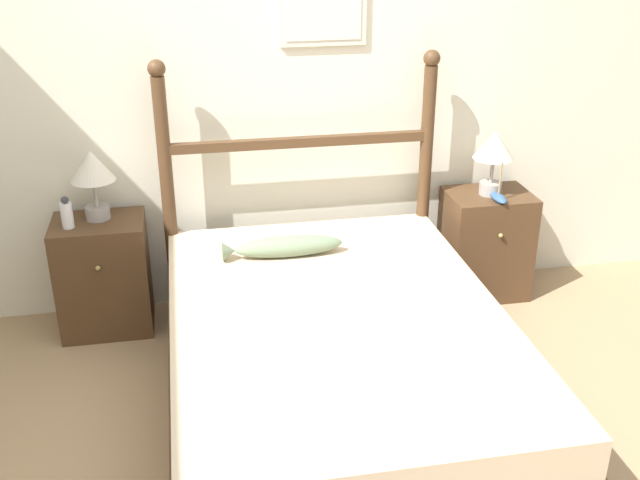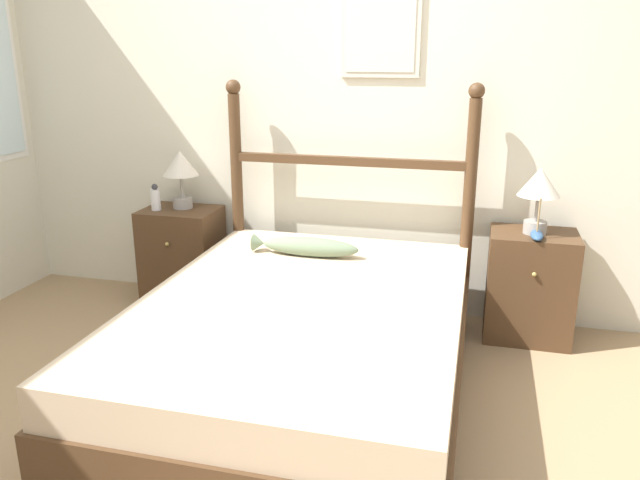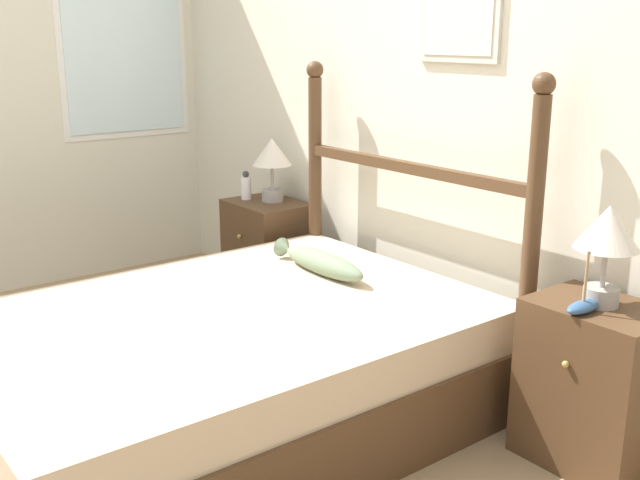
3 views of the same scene
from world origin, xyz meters
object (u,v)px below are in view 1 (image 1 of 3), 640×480
object	(u,v)px
nightstand_left	(104,275)
bottle	(67,214)
table_lamp_right	(494,150)
fish_pillow	(284,247)
table_lamp_left	(92,172)
nightstand_right	(485,244)
model_boat	(498,197)
bed	(337,360)

from	to	relation	value
nightstand_left	bottle	bearing A→B (deg)	-157.53
table_lamp_right	bottle	bearing A→B (deg)	-178.74
table_lamp_right	fish_pillow	bearing A→B (deg)	-165.06
table_lamp_left	fish_pillow	bearing A→B (deg)	-21.71
nightstand_right	bottle	bearing A→B (deg)	-178.63
nightstand_left	table_lamp_left	xyz separation A→B (m)	(0.01, 0.04, 0.56)
nightstand_right	table_lamp_right	bearing A→B (deg)	-134.85
table_lamp_right	model_boat	bearing A→B (deg)	-88.34
nightstand_left	table_lamp_right	size ratio (longest dim) A/B	1.70
bottle	fish_pillow	world-z (taller)	bottle
bed	model_boat	bearing A→B (deg)	37.03
bed	bottle	world-z (taller)	bottle
nightstand_right	table_lamp_right	size ratio (longest dim) A/B	1.70
nightstand_right	bottle	distance (m)	2.28
nightstand_right	model_boat	size ratio (longest dim) A/B	2.80
bottle	fish_pillow	bearing A→B (deg)	-14.54
table_lamp_right	model_boat	distance (m)	0.25
nightstand_left	nightstand_right	xyz separation A→B (m)	(2.12, 0.00, 0.00)
bed	table_lamp_right	size ratio (longest dim) A/B	5.62
bed	table_lamp_right	xyz separation A→B (m)	(1.06, 0.91, 0.63)
nightstand_right	table_lamp_left	bearing A→B (deg)	179.01
bed	model_boat	xyz separation A→B (m)	(1.06, 0.80, 0.40)
nightstand_left	model_boat	distance (m)	2.15
bottle	model_boat	world-z (taller)	model_boat
bottle	fish_pillow	size ratio (longest dim) A/B	0.28
nightstand_right	table_lamp_left	size ratio (longest dim) A/B	1.70
nightstand_right	fish_pillow	xyz separation A→B (m)	(-1.21, -0.32, 0.23)
table_lamp_left	bottle	distance (m)	0.24
bed	nightstand_left	bearing A→B (deg)	139.29
nightstand_left	bottle	world-z (taller)	bottle
model_boat	table_lamp_right	bearing A→B (deg)	91.66
table_lamp_left	table_lamp_right	bearing A→B (deg)	-1.12
nightstand_left	fish_pillow	distance (m)	1.00
nightstand_left	table_lamp_left	bearing A→B (deg)	79.83
nightstand_left	bottle	size ratio (longest dim) A/B	3.70
bed	table_lamp_left	bearing A→B (deg)	137.99
nightstand_right	model_boat	distance (m)	0.35
bed	model_boat	size ratio (longest dim) A/B	9.25
model_boat	nightstand_left	bearing A→B (deg)	176.93
bed	nightstand_left	size ratio (longest dim) A/B	3.31
table_lamp_right	fish_pillow	xyz separation A→B (m)	(-1.20, -0.32, -0.33)
nightstand_left	model_boat	world-z (taller)	model_boat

